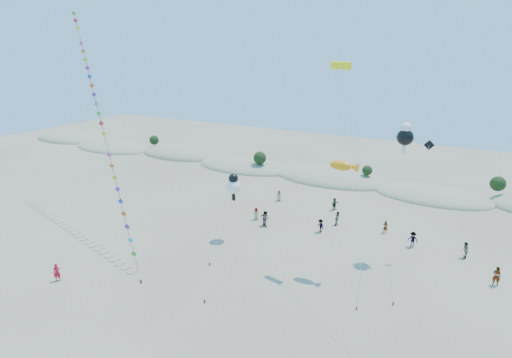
% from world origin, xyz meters
% --- Properties ---
extents(ground, '(160.00, 160.00, 0.00)m').
position_xyz_m(ground, '(0.00, 0.00, 0.00)').
color(ground, '#7B6C55').
rests_on(ground, ground).
extents(dune_ridge, '(145.30, 11.49, 5.57)m').
position_xyz_m(dune_ridge, '(1.06, 45.14, 0.11)').
color(dune_ridge, gray).
rests_on(dune_ridge, ground).
extents(kite_train, '(25.35, 17.04, 25.70)m').
position_xyz_m(kite_train, '(-17.91, 15.11, 13.29)').
color(kite_train, '#3F2D1E').
rests_on(kite_train, ground).
extents(fish_kite, '(9.54, 11.36, 11.04)m').
position_xyz_m(fish_kite, '(10.46, 17.16, 10.54)').
color(fish_kite, '#3F2D1E').
rests_on(fish_kite, ground).
extents(cartoon_kite_low, '(2.09, 7.64, 7.60)m').
position_xyz_m(cartoon_kite_low, '(-2.24, 18.72, 6.30)').
color(cartoon_kite_low, '#3F2D1E').
rests_on(cartoon_kite_low, ground).
extents(cartoon_kite_high, '(2.00, 12.42, 13.99)m').
position_xyz_m(cartoon_kite_high, '(14.59, 23.15, 12.68)').
color(cartoon_kite_high, '#3F2D1E').
rests_on(cartoon_kite_high, ground).
extents(parafoil_kite, '(8.86, 14.75, 19.66)m').
position_xyz_m(parafoil_kite, '(9.35, 18.54, 18.71)').
color(parafoil_kite, '#3F2D1E').
rests_on(parafoil_kite, ground).
extents(dark_kite, '(1.01, 10.91, 12.25)m').
position_xyz_m(dark_kite, '(16.65, 21.53, 8.59)').
color(dark_kite, '#3F2D1E').
rests_on(dark_kite, ground).
extents(flyer_foreground, '(0.76, 0.74, 1.75)m').
position_xyz_m(flyer_foreground, '(-11.84, 2.80, 0.88)').
color(flyer_foreground, red).
rests_on(flyer_foreground, ground).
extents(beachgoers, '(27.70, 12.05, 1.89)m').
position_xyz_m(beachgoers, '(7.67, 26.23, 0.86)').
color(beachgoers, slate).
rests_on(beachgoers, ground).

